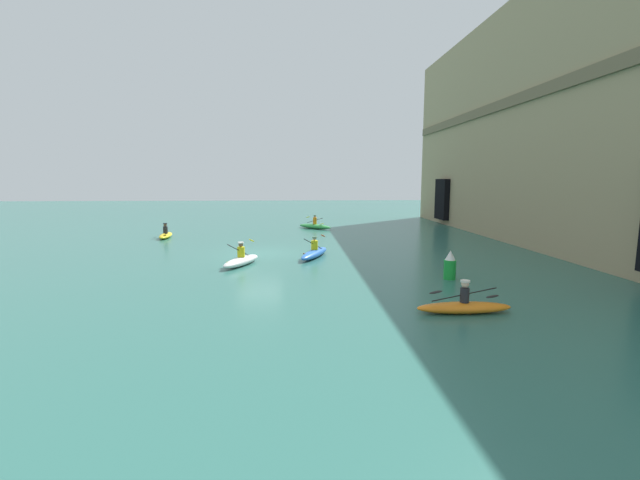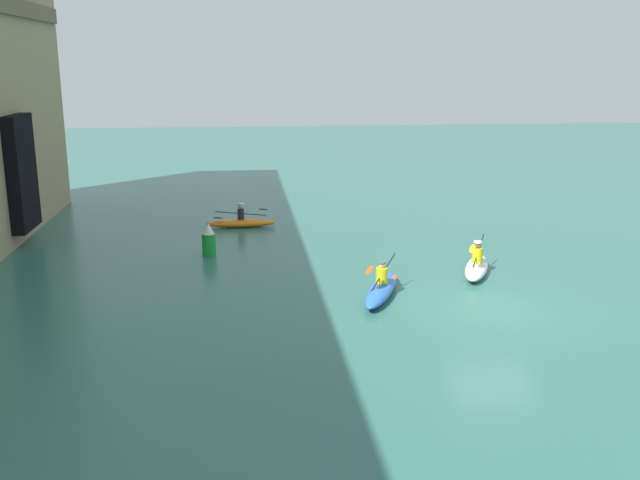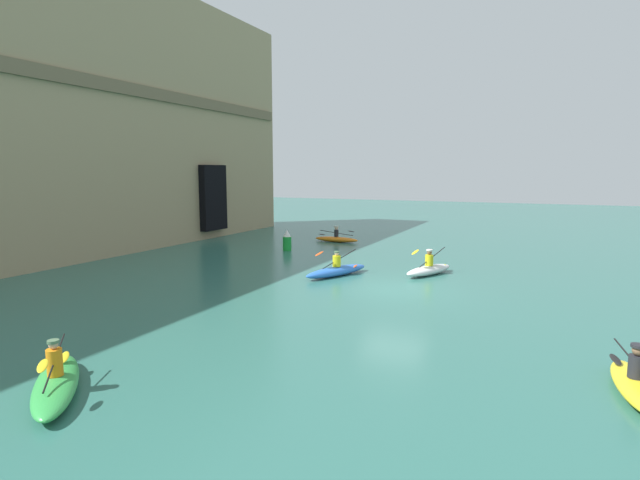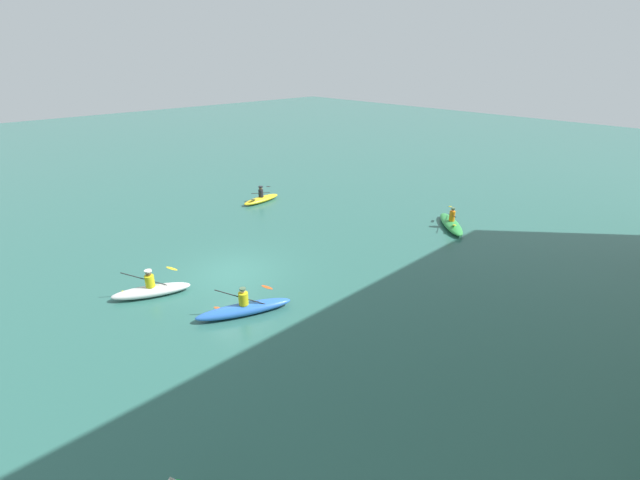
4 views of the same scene
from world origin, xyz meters
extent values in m
plane|color=#2D665B|center=(0.00, 0.00, 0.00)|extent=(120.00, 120.00, 0.00)
cube|color=#9E8966|center=(-2.12, 18.43, 7.74)|extent=(40.24, 5.13, 15.48)
cube|color=brown|center=(-2.12, 15.81, 9.01)|extent=(39.44, 0.24, 0.67)
cube|color=black|center=(9.46, 15.71, 2.80)|extent=(2.42, 0.70, 4.42)
ellipsoid|color=orange|center=(11.34, 7.27, 0.17)|extent=(0.69, 2.99, 0.35)
cylinder|color=#232328|center=(11.34, 7.27, 0.58)|extent=(0.28, 0.28, 0.46)
sphere|color=beige|center=(11.34, 7.27, 0.92)|extent=(0.23, 0.23, 0.23)
cylinder|color=silver|center=(11.34, 7.27, 1.02)|extent=(0.29, 0.29, 0.06)
cylinder|color=black|center=(11.34, 7.27, 0.60)|extent=(0.41, 2.19, 0.33)
ellipsoid|color=black|center=(11.17, 8.24, 0.47)|extent=(0.25, 0.47, 0.11)
ellipsoid|color=black|center=(11.50, 6.30, 0.73)|extent=(0.25, 0.47, 0.11)
ellipsoid|color=green|center=(-11.80, 3.73, 0.19)|extent=(2.93, 3.03, 0.38)
cylinder|color=orange|center=(-11.80, 3.73, 0.67)|extent=(0.31, 0.31, 0.56)
sphere|color=tan|center=(-11.80, 3.73, 1.04)|extent=(0.19, 0.19, 0.19)
cylinder|color=#4C6B4C|center=(-11.80, 3.73, 1.11)|extent=(0.23, 0.23, 0.06)
cylinder|color=black|center=(-11.80, 3.73, 0.69)|extent=(1.51, 1.29, 0.56)
ellipsoid|color=yellow|center=(-12.45, 3.17, 0.93)|extent=(0.45, 0.42, 0.16)
ellipsoid|color=yellow|center=(-11.15, 4.28, 0.46)|extent=(0.45, 0.42, 0.16)
ellipsoid|color=yellow|center=(-6.78, -7.14, 0.17)|extent=(2.87, 0.99, 0.35)
cylinder|color=#232328|center=(-6.78, -7.14, 0.58)|extent=(0.32, 0.32, 0.47)
sphere|color=brown|center=(-6.78, -7.14, 0.93)|extent=(0.23, 0.23, 0.23)
cylinder|color=#232328|center=(-6.78, -7.14, 1.03)|extent=(0.29, 0.29, 0.06)
cylinder|color=black|center=(-6.78, -7.14, 0.60)|extent=(1.89, 0.68, 0.50)
ellipsoid|color=black|center=(-5.95, -6.86, 0.40)|extent=(0.47, 0.31, 0.15)
ellipsoid|color=blue|center=(1.48, 3.07, 0.21)|extent=(3.55, 1.98, 0.42)
cylinder|color=gold|center=(1.48, 3.07, 0.66)|extent=(0.36, 0.36, 0.48)
sphere|color=beige|center=(1.48, 3.07, 1.00)|extent=(0.19, 0.19, 0.19)
cylinder|color=#4C6B4C|center=(1.48, 3.07, 1.07)|extent=(0.24, 0.24, 0.06)
cylinder|color=black|center=(1.48, 3.07, 0.69)|extent=(1.66, 1.18, 0.88)
ellipsoid|color=#D84C19|center=(2.20, 2.56, 0.31)|extent=(0.45, 0.39, 0.22)
ellipsoid|color=#D84C19|center=(0.76, 3.57, 1.06)|extent=(0.45, 0.39, 0.22)
ellipsoid|color=white|center=(3.42, -0.58, 0.21)|extent=(3.03, 1.87, 0.42)
cylinder|color=gold|center=(3.42, -0.58, 0.66)|extent=(0.36, 0.36, 0.48)
sphere|color=brown|center=(3.42, -0.58, 1.02)|extent=(0.23, 0.23, 0.23)
cylinder|color=silver|center=(3.42, -0.58, 1.11)|extent=(0.28, 0.28, 0.06)
cylinder|color=black|center=(3.42, -0.58, 0.69)|extent=(1.76, 1.03, 0.98)
ellipsoid|color=yellow|center=(4.19, -1.02, 0.27)|extent=(0.45, 0.36, 0.23)
ellipsoid|color=yellow|center=(2.65, -0.13, 1.11)|extent=(0.45, 0.36, 0.23)
cylinder|color=green|center=(6.83, 8.47, 0.41)|extent=(0.50, 0.50, 0.81)
cone|color=white|center=(6.83, 8.47, 1.01)|extent=(0.43, 0.43, 0.40)
camera|label=1|loc=(23.93, 2.01, 4.15)|focal=24.00mm
camera|label=2|loc=(-18.86, 7.26, 6.99)|focal=40.00mm
camera|label=3|loc=(-18.40, -5.36, 4.55)|focal=28.00mm
camera|label=4|loc=(8.70, 14.77, 8.89)|focal=24.00mm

